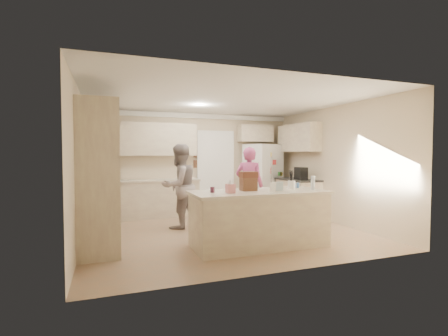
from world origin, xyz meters
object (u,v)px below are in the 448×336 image
object	(u,v)px
tissue_box	(230,189)
refrigerator	(263,178)
coffee_maker	(301,173)
teen_girl	(249,185)
dollhouse_body	(248,184)
island_base	(259,220)
teen_boy	(179,186)
utensil_crock	(291,185)

from	to	relation	value
tissue_box	refrigerator	bearing A→B (deg)	55.63
coffee_maker	teen_girl	bearing A→B (deg)	-170.00
tissue_box	dollhouse_body	xyz separation A→B (m)	(0.40, 0.20, 0.04)
island_base	coffee_maker	bearing A→B (deg)	42.83
coffee_maker	teen_boy	bearing A→B (deg)	-177.43
island_base	dollhouse_body	size ratio (longest dim) A/B	8.46
utensil_crock	teen_girl	size ratio (longest dim) A/B	0.09
coffee_maker	dollhouse_body	distance (m)	2.84
coffee_maker	island_base	world-z (taller)	coffee_maker
utensil_crock	refrigerator	bearing A→B (deg)	72.46
refrigerator	tissue_box	size ratio (longest dim) A/B	12.86
island_base	teen_boy	bearing A→B (deg)	118.86
teen_boy	teen_girl	xyz separation A→B (m)	(1.53, -0.13, -0.03)
refrigerator	tissue_box	distance (m)	3.80
coffee_maker	teen_boy	world-z (taller)	teen_boy
coffee_maker	utensil_crock	size ratio (longest dim) A/B	2.00
island_base	teen_girl	world-z (taller)	teen_girl
refrigerator	coffee_maker	xyz separation A→B (m)	(0.46, -1.13, 0.17)
coffee_maker	teen_girl	xyz separation A→B (m)	(-1.49, -0.26, -0.22)
island_base	dollhouse_body	world-z (taller)	dollhouse_body
coffee_maker	tissue_box	world-z (taller)	coffee_maker
tissue_box	teen_girl	size ratio (longest dim) A/B	0.08
refrigerator	teen_girl	bearing A→B (deg)	-149.81
island_base	tissue_box	bearing A→B (deg)	-169.70
island_base	teen_boy	world-z (taller)	teen_boy
coffee_maker	utensil_crock	distance (m)	2.32
island_base	dollhouse_body	distance (m)	0.62
utensil_crock	dollhouse_body	xyz separation A→B (m)	(-0.80, 0.05, 0.04)
dollhouse_body	coffee_maker	bearing A→B (deg)	39.29
coffee_maker	island_base	size ratio (longest dim) A/B	0.14
refrigerator	teen_boy	distance (m)	2.86
tissue_box	dollhouse_body	bearing A→B (deg)	26.57
coffee_maker	dollhouse_body	bearing A→B (deg)	-140.71
utensil_crock	teen_girl	distance (m)	1.60
island_base	teen_girl	bearing A→B (deg)	71.23
refrigerator	island_base	world-z (taller)	refrigerator
coffee_maker	teen_boy	distance (m)	3.03
dollhouse_body	teen_girl	world-z (taller)	teen_girl
refrigerator	utensil_crock	world-z (taller)	refrigerator
refrigerator	utensil_crock	xyz separation A→B (m)	(-0.94, -2.98, 0.10)
tissue_box	dollhouse_body	world-z (taller)	dollhouse_body
refrigerator	dollhouse_body	distance (m)	3.41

